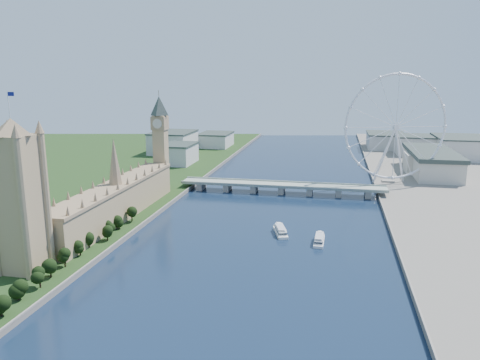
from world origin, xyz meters
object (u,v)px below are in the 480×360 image
(victoria_tower, at_px, (18,191))
(tour_boat_near, at_px, (280,234))
(london_eye, at_px, (396,127))
(tour_boat_far, at_px, (319,243))

(victoria_tower, bearing_deg, tour_boat_near, 36.32)
(victoria_tower, bearing_deg, london_eye, 49.65)
(victoria_tower, xyz_separation_m, london_eye, (254.98, 300.08, 13.03))
(victoria_tower, relative_size, tour_boat_near, 3.62)
(tour_boat_near, height_order, tour_boat_far, tour_boat_near)
(victoria_tower, distance_m, london_eye, 393.99)
(victoria_tower, height_order, tour_boat_near, victoria_tower)
(victoria_tower, height_order, tour_boat_far, victoria_tower)
(tour_boat_near, bearing_deg, london_eye, 44.57)
(london_eye, bearing_deg, tour_boat_far, -110.06)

